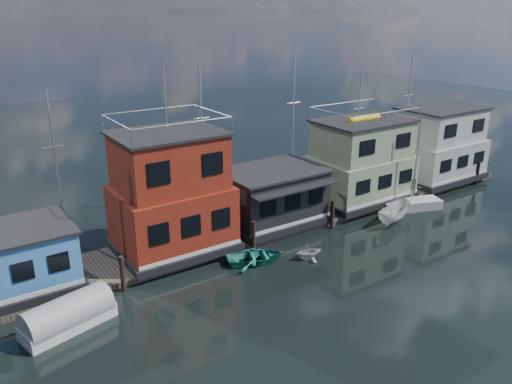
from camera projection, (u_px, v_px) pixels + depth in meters
ground at (400, 294)px, 28.52m from camera, size 160.00×160.00×0.00m
dock at (277, 222)px, 37.82m from camera, size 48.00×5.00×0.40m
houseboat_blue at (16, 260)px, 27.73m from camera, size 6.40×4.90×3.66m
houseboat_red at (171, 195)px, 32.05m from camera, size 7.40×5.90×11.86m
houseboat_dark at (272, 196)px, 36.79m from camera, size 7.40×6.10×4.06m
houseboat_green at (361, 162)px, 41.13m from camera, size 8.40×5.90×7.03m
houseboat_white at (438, 145)px, 46.36m from camera, size 8.40×5.90×6.66m
pilings at (297, 224)px, 35.16m from camera, size 42.28×0.28×2.20m
background_masts at (281, 130)px, 43.17m from camera, size 36.40×0.16×12.00m
dinghy_teal at (256, 257)px, 32.05m from camera, size 4.48×3.79×0.79m
tarp_runabout at (68, 316)px, 25.29m from camera, size 4.90×2.87×1.87m
motorboat at (393, 214)px, 37.84m from camera, size 4.17×2.41×1.52m
dinghy_white at (308, 252)px, 32.48m from camera, size 2.21×2.02×1.00m
day_sailer at (411, 204)px, 40.68m from camera, size 5.14×3.15×7.70m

